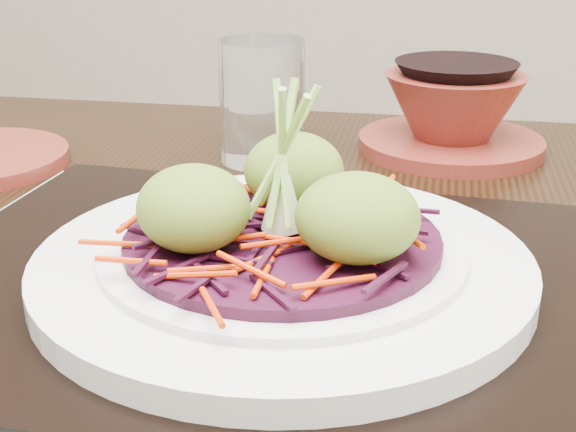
# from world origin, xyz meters

# --- Properties ---
(dining_table) EXTENTS (1.34, 0.91, 0.82)m
(dining_table) POSITION_xyz_m (0.05, 0.11, 0.71)
(dining_table) COLOR black
(dining_table) RESTS_ON ground
(placemat) EXTENTS (0.54, 0.44, 0.00)m
(placemat) POSITION_xyz_m (0.06, 0.06, 0.82)
(placemat) COLOR #7FA498
(placemat) RESTS_ON dining_table
(serving_tray) EXTENTS (0.47, 0.37, 0.02)m
(serving_tray) POSITION_xyz_m (0.06, 0.06, 0.83)
(serving_tray) COLOR black
(serving_tray) RESTS_ON placemat
(white_plate) EXTENTS (0.29, 0.29, 0.02)m
(white_plate) POSITION_xyz_m (0.06, 0.06, 0.85)
(white_plate) COLOR silver
(white_plate) RESTS_ON serving_tray
(cabbage_bed) EXTENTS (0.18, 0.18, 0.01)m
(cabbage_bed) POSITION_xyz_m (0.06, 0.06, 0.87)
(cabbage_bed) COLOR #340A20
(cabbage_bed) RESTS_ON white_plate
(carrot_julienne) EXTENTS (0.22, 0.22, 0.01)m
(carrot_julienne) POSITION_xyz_m (0.06, 0.06, 0.87)
(carrot_julienne) COLOR red
(carrot_julienne) RESTS_ON cabbage_bed
(guacamole_scoops) EXTENTS (0.16, 0.14, 0.05)m
(guacamole_scoops) POSITION_xyz_m (0.06, 0.06, 0.89)
(guacamole_scoops) COLOR #597222
(guacamole_scoops) RESTS_ON cabbage_bed
(scallion_garnish) EXTENTS (0.07, 0.07, 0.10)m
(scallion_garnish) POSITION_xyz_m (0.06, 0.06, 0.91)
(scallion_garnish) COLOR #91C850
(scallion_garnish) RESTS_ON cabbage_bed
(water_glass) EXTENTS (0.10, 0.10, 0.11)m
(water_glass) POSITION_xyz_m (-0.00, 0.36, 0.87)
(water_glass) COLOR white
(water_glass) RESTS_ON dining_table
(terracotta_bowl_set) EXTENTS (0.21, 0.21, 0.07)m
(terracotta_bowl_set) POSITION_xyz_m (0.17, 0.42, 0.85)
(terracotta_bowl_set) COLOR maroon
(terracotta_bowl_set) RESTS_ON dining_table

